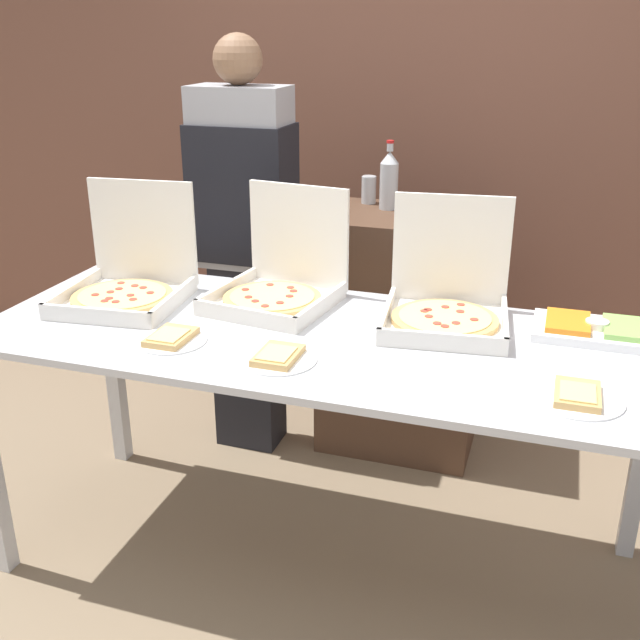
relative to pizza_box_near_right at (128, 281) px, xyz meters
The scene contains 14 objects.
ground_plane 1.25m from the pizza_box_near_right, ahead, with size 16.00×16.00×0.00m, color #847056.
brick_wall_behind 1.83m from the pizza_box_near_right, 64.43° to the left, with size 10.00×0.06×2.80m.
buffet_table 0.79m from the pizza_box_near_right, ahead, with size 2.26×0.89×0.91m.
pizza_box_near_right is the anchor object (origin of this frame).
pizza_box_far_left 1.15m from the pizza_box_near_right, ahead, with size 0.45×0.46×0.41m.
pizza_box_near_left 0.55m from the pizza_box_near_right, 15.69° to the left, with size 0.46×0.47×0.40m.
paper_plate_front_center 1.60m from the pizza_box_near_right, 11.24° to the right, with size 0.25×0.25×0.03m.
paper_plate_front_left 0.45m from the pizza_box_near_right, 41.82° to the right, with size 0.23×0.23×0.03m.
paper_plate_front_right 0.78m from the pizza_box_near_right, 24.69° to the right, with size 0.24×0.24×0.03m.
veggie_tray 1.64m from the pizza_box_near_right, ahead, with size 0.40×0.25×0.05m.
sideboard_podium 1.29m from the pizza_box_near_right, 45.39° to the left, with size 0.69×0.51×1.09m.
soda_bottle 1.23m from the pizza_box_near_right, 51.79° to the left, with size 0.08×0.08×0.30m.
soda_can_silver 1.22m from the pizza_box_near_right, 58.34° to the left, with size 0.07×0.07×0.12m.
person_server_vest 0.66m from the pizza_box_near_right, 73.40° to the left, with size 0.42×0.24×1.82m.
Camera 1 is at (0.70, -2.15, 1.86)m, focal length 42.00 mm.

